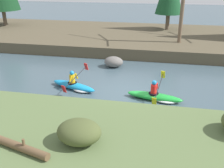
# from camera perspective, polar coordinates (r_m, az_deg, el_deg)

# --- Properties ---
(ground_plane) EXTENTS (90.00, 90.00, 0.00)m
(ground_plane) POSITION_cam_1_polar(r_m,az_deg,el_deg) (13.45, 3.23, -2.09)
(ground_plane) COLOR #425660
(riverbank_near) EXTENTS (44.00, 6.86, 0.90)m
(riverbank_near) POSITION_cam_1_polar(r_m,az_deg,el_deg) (8.07, -3.27, -17.39)
(riverbank_near) COLOR #5B7042
(riverbank_near) RESTS_ON ground
(riverbank_far) EXTENTS (44.00, 10.83, 0.82)m
(riverbank_far) POSITION_cam_1_polar(r_m,az_deg,el_deg) (23.65, 7.11, 9.84)
(riverbank_far) COLOR brown
(riverbank_far) RESTS_ON ground
(shrub_clump_nearest) EXTENTS (1.36, 1.13, 0.74)m
(shrub_clump_nearest) POSITION_cam_1_polar(r_m,az_deg,el_deg) (8.07, -7.17, -10.31)
(shrub_clump_nearest) COLOR #4C562D
(shrub_clump_nearest) RESTS_ON riverbank_near
(kayaker_lead) EXTENTS (2.79, 2.06, 1.20)m
(kayaker_lead) POSITION_cam_1_polar(r_m,az_deg,el_deg) (12.84, 9.73, -2.67)
(kayaker_lead) COLOR green
(kayaker_lead) RESTS_ON ground
(kayaker_middle) EXTENTS (2.74, 2.01, 1.20)m
(kayaker_middle) POSITION_cam_1_polar(r_m,az_deg,el_deg) (13.99, -8.04, -0.36)
(kayaker_middle) COLOR #1993D6
(kayaker_middle) RESTS_ON ground
(boulder_midstream) EXTENTS (1.24, 0.97, 0.70)m
(boulder_midstream) POSITION_cam_1_polar(r_m,az_deg,el_deg) (17.19, 0.36, 4.85)
(boulder_midstream) COLOR slate
(boulder_midstream) RESTS_ON ground
(driftwood_log) EXTENTS (2.09, 0.80, 0.44)m
(driftwood_log) POSITION_cam_1_polar(r_m,az_deg,el_deg) (8.28, -19.53, -12.73)
(driftwood_log) COLOR brown
(driftwood_log) RESTS_ON riverbank_near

